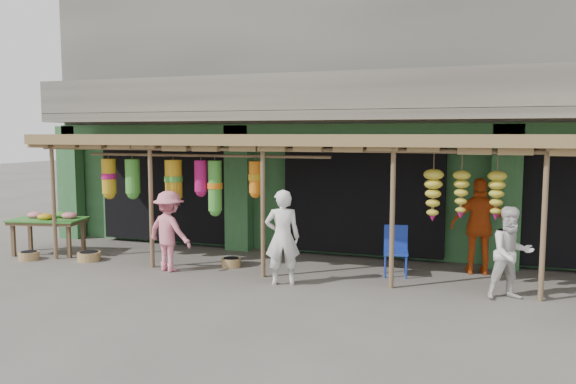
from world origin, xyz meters
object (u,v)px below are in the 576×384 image
(flower_table, at_px, (50,221))
(person_vendor, at_px, (480,226))
(person_shopper, at_px, (169,231))
(blue_chair, at_px, (396,248))
(person_front, at_px, (282,237))
(person_right, at_px, (511,253))

(flower_table, height_order, person_vendor, person_vendor)
(person_vendor, height_order, person_shopper, person_vendor)
(flower_table, bearing_deg, blue_chair, -7.39)
(person_front, relative_size, person_shopper, 1.08)
(flower_table, height_order, person_shopper, person_shopper)
(flower_table, xyz_separation_m, person_shopper, (3.49, -0.53, 0.04))
(person_front, bearing_deg, flower_table, -27.15)
(flower_table, bearing_deg, person_vendor, -4.41)
(blue_chair, height_order, person_right, person_right)
(person_front, relative_size, person_vendor, 0.92)
(person_front, distance_m, person_shopper, 2.56)
(person_front, bearing_deg, person_right, 165.35)
(flower_table, height_order, blue_chair, blue_chair)
(flower_table, bearing_deg, person_front, -19.26)
(person_front, bearing_deg, person_vendor, -169.46)
(person_vendor, bearing_deg, flower_table, -0.91)
(flower_table, distance_m, person_vendor, 9.58)
(person_right, relative_size, person_shopper, 0.96)
(person_shopper, bearing_deg, person_right, -165.21)
(flower_table, distance_m, person_right, 10.01)
(person_vendor, xyz_separation_m, person_shopper, (-6.01, -1.76, -0.14))
(person_right, xyz_separation_m, person_shopper, (-6.51, -0.09, 0.03))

